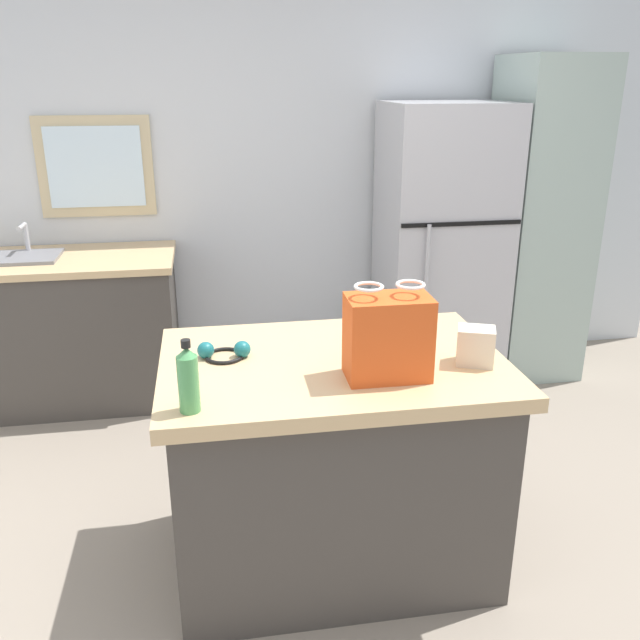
# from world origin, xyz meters

# --- Properties ---
(ground) EXTENTS (6.42, 6.42, 0.00)m
(ground) POSITION_xyz_m (0.00, 0.00, 0.00)
(ground) COLOR gray
(back_wall) EXTENTS (5.35, 0.13, 2.71)m
(back_wall) POSITION_xyz_m (-0.02, 2.26, 1.35)
(back_wall) COLOR silver
(back_wall) RESTS_ON ground
(kitchen_island) EXTENTS (1.29, 0.87, 0.89)m
(kitchen_island) POSITION_xyz_m (-0.09, 0.16, 0.45)
(kitchen_island) COLOR #423D38
(kitchen_island) RESTS_ON ground
(refrigerator) EXTENTS (0.74, 0.69, 1.75)m
(refrigerator) POSITION_xyz_m (0.92, 1.86, 0.87)
(refrigerator) COLOR #B7B7BC
(refrigerator) RESTS_ON ground
(tall_cabinet) EXTENTS (0.53, 0.61, 2.01)m
(tall_cabinet) POSITION_xyz_m (1.57, 1.86, 1.01)
(tall_cabinet) COLOR #9EB2A8
(tall_cabinet) RESTS_ON ground
(sink_counter) EXTENTS (1.31, 0.69, 1.09)m
(sink_counter) POSITION_xyz_m (-1.40, 1.86, 0.46)
(sink_counter) COLOR #423D38
(sink_counter) RESTS_ON ground
(shopping_bag) EXTENTS (0.29, 0.18, 0.34)m
(shopping_bag) POSITION_xyz_m (0.06, -0.02, 1.04)
(shopping_bag) COLOR #DB511E
(shopping_bag) RESTS_ON kitchen_island
(small_box) EXTENTS (0.16, 0.14, 0.14)m
(small_box) POSITION_xyz_m (0.41, 0.03, 0.96)
(small_box) COLOR beige
(small_box) RESTS_ON kitchen_island
(bottle) EXTENTS (0.07, 0.07, 0.24)m
(bottle) POSITION_xyz_m (-0.62, -0.17, 1.00)
(bottle) COLOR #4C9956
(bottle) RESTS_ON kitchen_island
(ear_defenders) EXTENTS (0.20, 0.16, 0.06)m
(ear_defenders) POSITION_xyz_m (-0.50, 0.24, 0.91)
(ear_defenders) COLOR black
(ear_defenders) RESTS_ON kitchen_island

